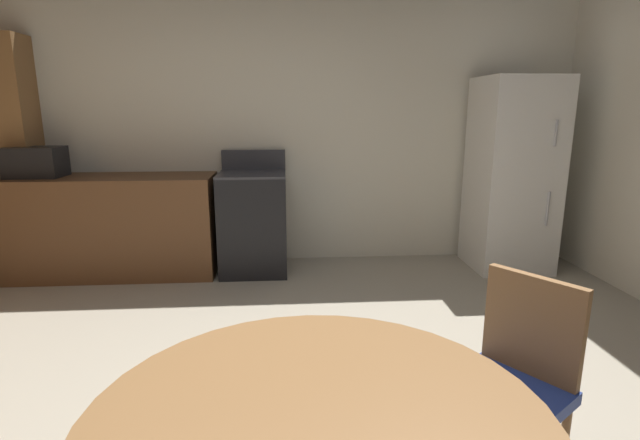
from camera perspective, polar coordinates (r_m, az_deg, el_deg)
The scene contains 7 objects.
wall_back at distance 4.69m, azimuth -4.33°, elevation 11.55°, with size 5.90×0.12×2.70m, color silver.
kitchen_counter at distance 4.71m, azimuth -24.59°, elevation -0.67°, with size 2.01×0.60×0.90m, color brown.
pantry_column at distance 5.11m, azimuth -32.85°, elevation 6.26°, with size 0.44×0.36×2.10m, color olive.
oven_range at distance 4.42m, azimuth -7.94°, elevation -0.20°, with size 0.60×0.60×1.10m.
refrigerator at distance 4.77m, azimuth 21.97°, elevation 4.98°, with size 0.68×0.68×1.76m.
microwave at distance 4.82m, azimuth -30.85°, elevation 5.97°, with size 0.44×0.32×0.26m, color black.
chair_northeast at distance 2.02m, azimuth 22.03°, elevation -16.86°, with size 0.56×0.56×0.87m.
Camera 1 is at (0.01, -1.89, 1.48)m, focal length 26.78 mm.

